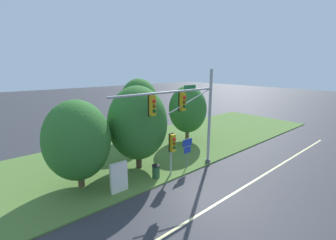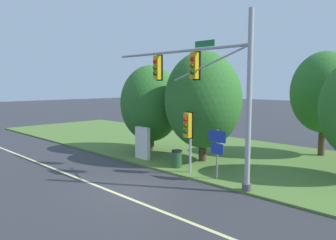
# 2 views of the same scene
# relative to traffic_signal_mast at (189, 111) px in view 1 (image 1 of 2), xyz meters

# --- Properties ---
(ground_plane) EXTENTS (160.00, 160.00, 0.00)m
(ground_plane) POSITION_rel_traffic_signal_mast_xyz_m (-1.56, -2.72, -4.68)
(ground_plane) COLOR #333338
(lane_stripe) EXTENTS (36.00, 0.16, 0.01)m
(lane_stripe) POSITION_rel_traffic_signal_mast_xyz_m (-1.56, -3.92, -4.67)
(lane_stripe) COLOR beige
(lane_stripe) RESTS_ON ground
(grass_verge) EXTENTS (48.00, 11.50, 0.10)m
(grass_verge) POSITION_rel_traffic_signal_mast_xyz_m (-1.56, 5.53, -4.63)
(grass_verge) COLOR #517533
(grass_verge) RESTS_ON ground
(traffic_signal_mast) EXTENTS (8.58, 0.49, 7.44)m
(traffic_signal_mast) POSITION_rel_traffic_signal_mast_xyz_m (0.00, 0.00, 0.00)
(traffic_signal_mast) COLOR #9EA0A5
(traffic_signal_mast) RESTS_ON grass_verge
(pedestrian_signal_near_kerb) EXTENTS (0.46, 0.55, 3.08)m
(pedestrian_signal_near_kerb) POSITION_rel_traffic_signal_mast_xyz_m (-1.24, 0.30, -2.35)
(pedestrian_signal_near_kerb) COLOR #9EA0A5
(pedestrian_signal_near_kerb) RESTS_ON grass_verge
(route_sign_post) EXTENTS (0.97, 0.08, 2.34)m
(route_sign_post) POSITION_rel_traffic_signal_mast_xyz_m (0.41, 0.48, -3.01)
(route_sign_post) COLOR slate
(route_sign_post) RESTS_ON grass_verge
(tree_nearest_road) EXTENTS (4.05, 4.05, 5.68)m
(tree_nearest_road) POSITION_rel_traffic_signal_mast_xyz_m (-6.83, 2.87, -1.43)
(tree_nearest_road) COLOR brown
(tree_nearest_road) RESTS_ON grass_verge
(tree_left_of_mast) EXTENTS (4.41, 4.41, 6.29)m
(tree_left_of_mast) POSITION_rel_traffic_signal_mast_xyz_m (-2.40, 2.88, -1.05)
(tree_left_of_mast) COLOR #423021
(tree_left_of_mast) RESTS_ON grass_verge
(tree_behind_signpost) EXTENTS (4.00, 4.00, 6.44)m
(tree_behind_signpost) POSITION_rel_traffic_signal_mast_xyz_m (1.93, 9.29, -0.65)
(tree_behind_signpost) COLOR #4C3823
(tree_behind_signpost) RESTS_ON grass_verge
(tree_mid_verge) EXTENTS (3.89, 3.89, 5.77)m
(tree_mid_verge) POSITION_rel_traffic_signal_mast_xyz_m (5.17, 5.21, -1.25)
(tree_mid_verge) COLOR brown
(tree_mid_verge) RESTS_ON grass_verge
(info_kiosk) EXTENTS (1.10, 0.24, 1.90)m
(info_kiosk) POSITION_rel_traffic_signal_mast_xyz_m (-5.24, 0.75, -3.63)
(info_kiosk) COLOR silver
(info_kiosk) RESTS_ON grass_verge
(trash_bin) EXTENTS (0.56, 0.56, 0.93)m
(trash_bin) POSITION_rel_traffic_signal_mast_xyz_m (-2.40, 0.72, -4.11)
(trash_bin) COLOR #234C28
(trash_bin) RESTS_ON grass_verge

